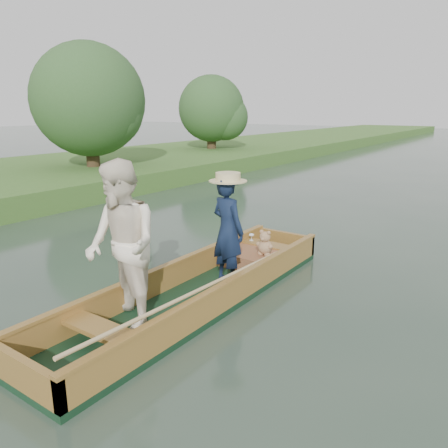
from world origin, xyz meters
The scene contains 3 objects.
ground centered at (0.00, 0.00, 0.00)m, with size 120.00×120.00×0.00m, color #283D30.
trees_far centered at (0.14, 7.99, 2.46)m, with size 22.77×14.05×4.61m.
punt centered at (-0.10, -0.33, 0.69)m, with size 1.32×5.00×1.99m.
Camera 1 is at (3.38, -4.20, 2.51)m, focal length 35.00 mm.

